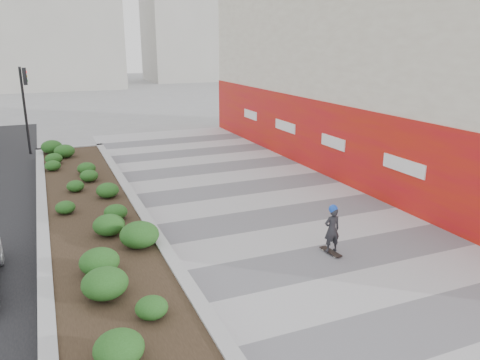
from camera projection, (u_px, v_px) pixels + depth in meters
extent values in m
plane|color=gray|center=(382.00, 291.00, 10.36)|extent=(160.00, 160.00, 0.00)
cube|color=#A8A8AD|center=(312.00, 240.00, 13.01)|extent=(8.00, 36.00, 0.01)
cube|color=beige|center=(384.00, 74.00, 19.79)|extent=(6.00, 24.00, 8.00)
cube|color=#B70E1D|center=(321.00, 137.00, 19.39)|extent=(0.12, 24.00, 3.00)
cube|color=#9E9EA0|center=(71.00, 152.00, 22.24)|extent=(3.00, 0.30, 0.55)
cube|color=#9E9EA0|center=(43.00, 218.00, 13.91)|extent=(0.30, 18.00, 0.55)
cube|color=#9E9EA0|center=(134.00, 206.00, 14.92)|extent=(0.30, 18.00, 0.55)
cube|color=#2D2116|center=(90.00, 212.00, 14.42)|extent=(2.40, 17.40, 0.50)
cylinder|color=black|center=(25.00, 111.00, 22.51)|extent=(0.12, 0.12, 4.20)
cube|color=black|center=(25.00, 76.00, 22.11)|extent=(0.18, 0.28, 0.80)
cube|color=#ADAAA3|center=(44.00, 0.00, 54.29)|extent=(16.00, 12.00, 20.00)
cylinder|color=#595654|center=(327.00, 237.00, 13.19)|extent=(0.44, 0.44, 0.01)
cube|color=black|center=(331.00, 251.00, 12.15)|extent=(0.26, 0.74, 0.02)
imported|color=#26262B|center=(332.00, 230.00, 11.98)|extent=(0.45, 0.31, 1.20)
sphere|color=blue|center=(333.00, 209.00, 11.82)|extent=(0.23, 0.23, 0.23)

